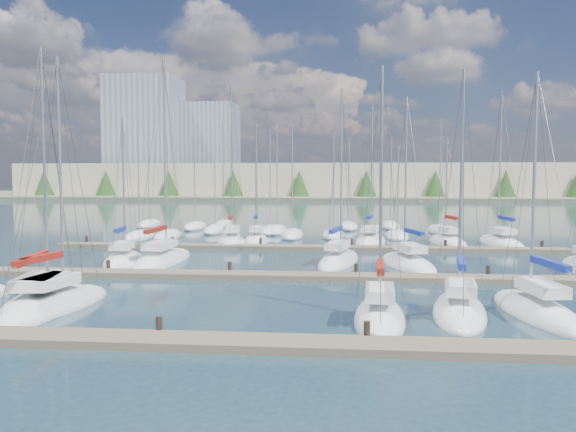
# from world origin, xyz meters

# --- Properties ---
(ground) EXTENTS (400.00, 400.00, 0.00)m
(ground) POSITION_xyz_m (0.00, 60.00, 0.00)
(ground) COLOR #233C47
(ground) RESTS_ON ground
(dock_near) EXTENTS (44.00, 1.93, 1.10)m
(dock_near) POSITION_xyz_m (0.00, 2.01, 0.15)
(dock_near) COLOR #6B5E4C
(dock_near) RESTS_ON ground
(dock_mid) EXTENTS (44.00, 1.93, 1.10)m
(dock_mid) POSITION_xyz_m (0.00, 16.01, 0.15)
(dock_mid) COLOR #6B5E4C
(dock_mid) RESTS_ON ground
(dock_far) EXTENTS (44.00, 1.93, 1.10)m
(dock_far) POSITION_xyz_m (0.00, 30.01, 0.15)
(dock_far) COLOR #6B5E4C
(dock_far) RESTS_ON ground
(sailboat_p) EXTENTS (3.97, 8.52, 13.88)m
(sailboat_p) POSITION_xyz_m (5.87, 35.44, 0.18)
(sailboat_p) COLOR white
(sailboat_p) RESTS_ON ground
(sailboat_d) EXTENTS (2.62, 7.13, 11.76)m
(sailboat_d) POSITION_xyz_m (4.70, 6.17, 0.19)
(sailboat_d) COLOR white
(sailboat_d) RESTS_ON ground
(sailboat_n) EXTENTS (3.92, 9.17, 15.81)m
(sailboat_n) POSITION_xyz_m (-7.23, 34.25, 0.19)
(sailboat_n) COLOR white
(sailboat_n) RESTS_ON ground
(sailboat_c) EXTENTS (3.85, 7.87, 12.71)m
(sailboat_c) POSITION_xyz_m (-10.55, 7.37, 0.18)
(sailboat_c) COLOR white
(sailboat_c) RESTS_ON ground
(sailboat_q) EXTENTS (3.72, 7.50, 10.67)m
(sailboat_q) POSITION_xyz_m (13.01, 35.26, 0.17)
(sailboat_q) COLOR white
(sailboat_q) RESTS_ON ground
(sailboat_i) EXTENTS (3.18, 9.96, 15.82)m
(sailboat_i) POSITION_xyz_m (-9.93, 21.64, 0.19)
(sailboat_i) COLOR white
(sailboat_i) RESTS_ON ground
(sailboat_h) EXTENTS (3.37, 6.74, 11.20)m
(sailboat_h) POSITION_xyz_m (-12.58, 20.90, 0.18)
(sailboat_h) COLOR white
(sailboat_h) RESTS_ON ground
(sailboat_b) EXTENTS (4.69, 10.12, 13.24)m
(sailboat_b) POSITION_xyz_m (-11.27, 7.47, 0.17)
(sailboat_b) COLOR white
(sailboat_b) RESTS_ON ground
(sailboat_f) EXTENTS (3.20, 8.29, 11.73)m
(sailboat_f) POSITION_xyz_m (11.85, 7.90, 0.18)
(sailboat_f) COLOR white
(sailboat_f) RESTS_ON ground
(sailboat_k) EXTENTS (4.09, 9.11, 13.39)m
(sailboat_k) POSITION_xyz_m (2.91, 22.59, 0.19)
(sailboat_k) COLOR white
(sailboat_k) RESTS_ON ground
(sailboat_o) EXTENTS (2.82, 6.36, 11.93)m
(sailboat_o) POSITION_xyz_m (-4.94, 34.56, 0.19)
(sailboat_o) COLOR white
(sailboat_o) RESTS_ON ground
(sailboat_r) EXTENTS (3.39, 9.36, 14.86)m
(sailboat_r) POSITION_xyz_m (17.78, 34.98, 0.19)
(sailboat_r) COLOR white
(sailboat_r) RESTS_ON ground
(sailboat_l) EXTENTS (4.50, 8.65, 12.56)m
(sailboat_l) POSITION_xyz_m (7.72, 21.53, 0.18)
(sailboat_l) COLOR white
(sailboat_l) RESTS_ON ground
(sailboat_e) EXTENTS (3.49, 7.57, 11.83)m
(sailboat_e) POSITION_xyz_m (8.37, 7.64, 0.19)
(sailboat_e) COLOR white
(sailboat_e) RESTS_ON ground
(distant_boats) EXTENTS (36.93, 20.75, 13.30)m
(distant_boats) POSITION_xyz_m (-4.34, 43.76, 0.29)
(distant_boats) COLOR #9EA0A5
(distant_boats) RESTS_ON ground
(shoreline) EXTENTS (400.00, 60.00, 38.00)m
(shoreline) POSITION_xyz_m (-13.29, 149.77, 7.44)
(shoreline) COLOR #666B51
(shoreline) RESTS_ON ground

